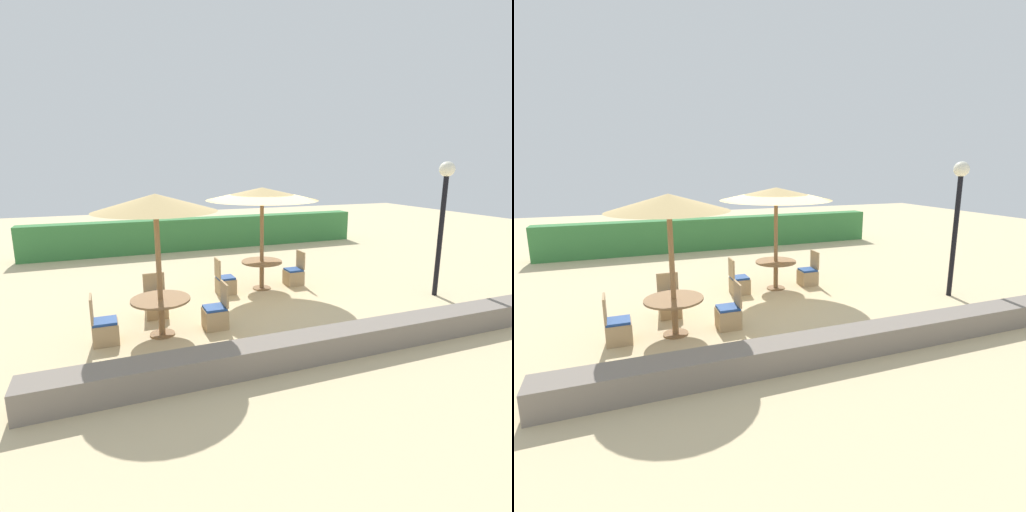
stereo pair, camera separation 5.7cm
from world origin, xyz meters
The scene contains 13 objects.
ground_plane centered at (0.00, 0.00, 0.00)m, with size 40.00×40.00×0.00m, color #D1BA8C.
hedge_row centered at (0.00, 6.36, 0.61)m, with size 13.00×0.70×1.23m, color #387A3D.
stone_border centered at (0.00, -3.44, 0.22)m, with size 10.00×0.56×0.45m, color slate.
lamp_post centered at (4.05, -1.54, 2.35)m, with size 0.36×0.36×3.32m.
parasol_front_left centered at (-2.78, -1.51, 2.55)m, with size 2.26×2.26×2.73m.
round_table_front_left centered at (-2.78, -1.51, 0.59)m, with size 1.13×1.13×0.74m.
patio_chair_front_left_east centered at (-1.71, -1.54, 0.26)m, with size 0.46×0.46×0.93m.
patio_chair_front_left_north centered at (-2.75, -0.47, 0.26)m, with size 0.46×0.46×0.93m.
patio_chair_front_left_west centered at (-3.82, -1.50, 0.26)m, with size 0.46×0.46×0.93m.
parasol_center centered at (0.15, 0.57, 2.51)m, with size 2.88×2.88×2.68m.
round_table_center centered at (0.15, 0.57, 0.60)m, with size 1.08×1.08×0.76m.
patio_chair_center_west centered at (-0.89, 0.51, 0.26)m, with size 0.46×0.46×0.93m.
patio_chair_center_east centered at (1.12, 0.59, 0.26)m, with size 0.46×0.46×0.93m.
Camera 1 is at (-3.72, -8.92, 3.21)m, focal length 28.00 mm.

